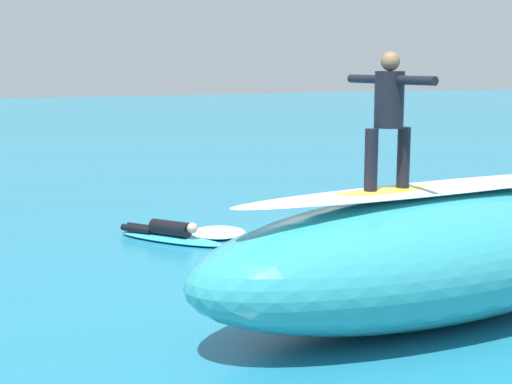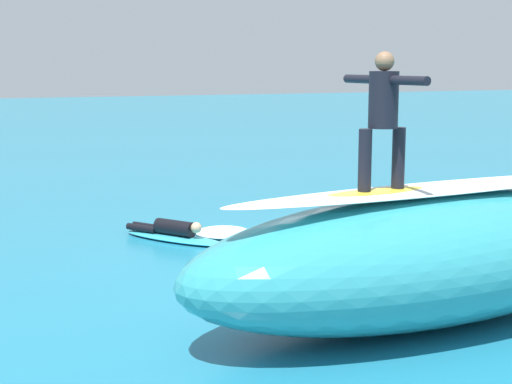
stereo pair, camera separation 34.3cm
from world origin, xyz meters
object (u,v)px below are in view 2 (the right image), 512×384
(surfboard_paddling, at_px, (175,238))
(surfboard_riding, at_px, (381,194))
(surfer_riding, at_px, (383,110))
(surfer_paddling, at_px, (170,228))

(surfboard_paddling, bearing_deg, surfboard_riding, -25.56)
(surfboard_riding, height_order, surfboard_paddling, surfboard_riding)
(surfer_riding, height_order, surfer_paddling, surfer_riding)
(surfboard_riding, xyz_separation_m, surfer_riding, (0.00, 0.00, 0.93))
(surfer_riding, bearing_deg, surfer_paddling, -84.62)
(surfer_riding, relative_size, surfboard_paddling, 0.72)
(surfer_paddling, bearing_deg, surfboard_riding, -25.02)
(surfboard_paddling, relative_size, surfer_paddling, 1.56)
(surfboard_riding, bearing_deg, surfer_riding, 0.00)
(surfboard_riding, distance_m, surfboard_paddling, 5.49)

